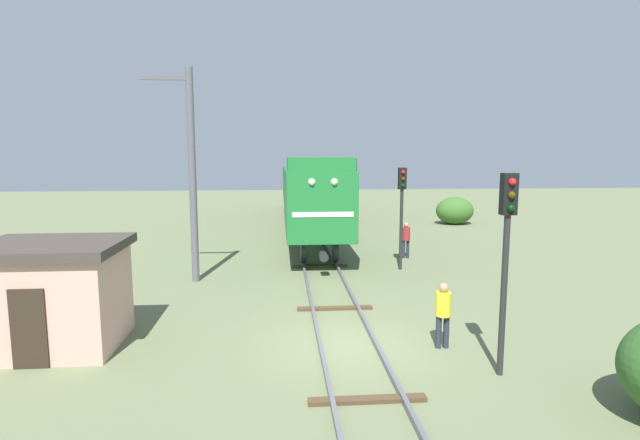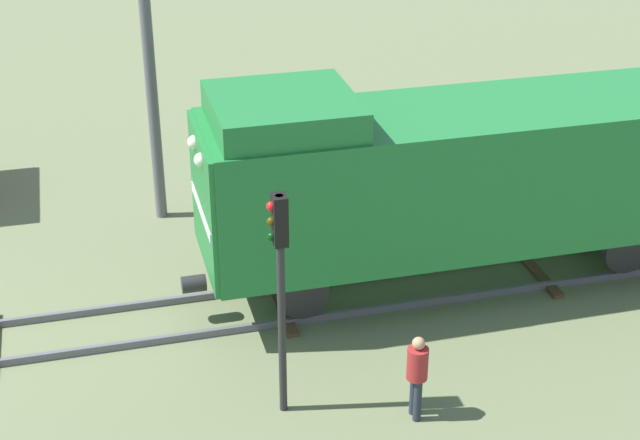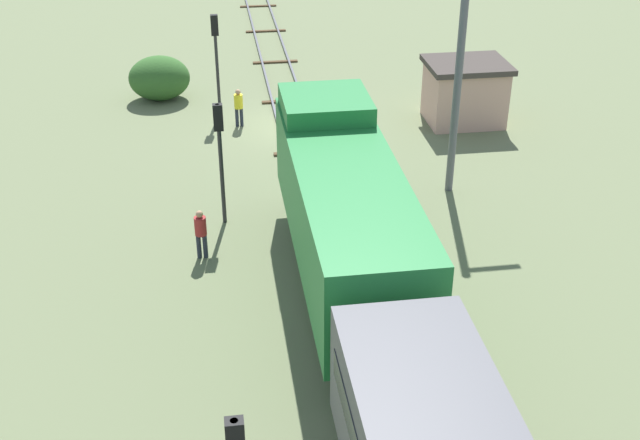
{
  "view_description": "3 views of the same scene",
  "coord_description": "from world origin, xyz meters",
  "px_view_note": "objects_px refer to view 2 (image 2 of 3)",
  "views": [
    {
      "loc": [
        -1.71,
        -12.3,
        4.99
      ],
      "look_at": [
        0.13,
        10.44,
        1.86
      ],
      "focal_mm": 28.0,
      "sensor_mm": 36.0,
      "label": 1
    },
    {
      "loc": [
        17.43,
        5.24,
        11.25
      ],
      "look_at": [
        -0.72,
        9.97,
        1.61
      ],
      "focal_mm": 55.0,
      "sensor_mm": 36.0,
      "label": 2
    },
    {
      "loc": [
        3.62,
        32.72,
        13.68
      ],
      "look_at": [
        0.59,
        11.91,
        1.89
      ],
      "focal_mm": 45.0,
      "sensor_mm": 36.0,
      "label": 3
    }
  ],
  "objects_px": {
    "traffic_signal_mid": "(280,266)",
    "worker_by_signal": "(417,371)",
    "catenary_mast": "(148,51)",
    "locomotive": "(455,171)"
  },
  "relations": [
    {
      "from": "worker_by_signal",
      "to": "catenary_mast",
      "type": "relative_size",
      "value": 0.21
    },
    {
      "from": "traffic_signal_mid",
      "to": "worker_by_signal",
      "type": "height_order",
      "value": "traffic_signal_mid"
    },
    {
      "from": "traffic_signal_mid",
      "to": "worker_by_signal",
      "type": "xyz_separation_m",
      "value": [
        0.8,
        2.26,
        -2.01
      ]
    },
    {
      "from": "traffic_signal_mid",
      "to": "catenary_mast",
      "type": "relative_size",
      "value": 0.54
    },
    {
      "from": "catenary_mast",
      "to": "traffic_signal_mid",
      "type": "bearing_deg",
      "value": 8.48
    },
    {
      "from": "locomotive",
      "to": "traffic_signal_mid",
      "type": "relative_size",
      "value": 2.68
    },
    {
      "from": "locomotive",
      "to": "worker_by_signal",
      "type": "relative_size",
      "value": 6.82
    },
    {
      "from": "worker_by_signal",
      "to": "catenary_mast",
      "type": "bearing_deg",
      "value": -70.86
    },
    {
      "from": "locomotive",
      "to": "traffic_signal_mid",
      "type": "distance_m",
      "value": 5.65
    },
    {
      "from": "locomotive",
      "to": "catenary_mast",
      "type": "distance_m",
      "value": 7.82
    }
  ]
}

